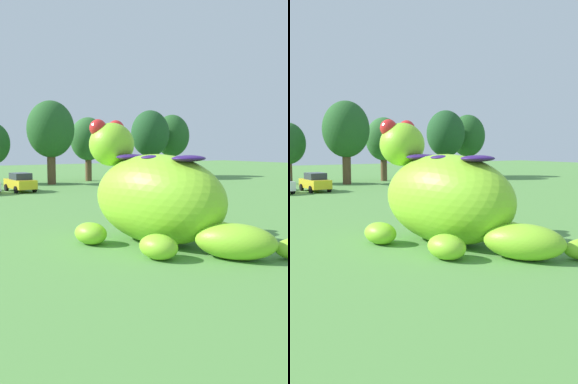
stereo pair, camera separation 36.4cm
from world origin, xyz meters
The scene contains 9 objects.
ground_plane centered at (0.00, 0.00, 0.00)m, with size 160.00×160.00×0.00m, color #568E42.
giant_inflatable_creature centered at (-0.58, -0.14, 1.96)m, with size 6.92×9.92×5.37m.
car_yellow centered at (1.26, 24.23, 0.86)m, with size 2.08×4.17×1.72m.
tree_centre_right centered at (6.55, 29.97, 5.90)m, with size 5.08×5.08×9.02m.
tree_mid_right centered at (12.06, 32.10, 4.94)m, with size 4.26×4.26×7.56m.
tree_right centered at (20.34, 31.14, 5.67)m, with size 4.89×4.89×8.67m.
tree_far_right centered at (25.12, 32.87, 5.50)m, with size 4.73×4.73×8.40m.
spectator_near_inflatable centered at (6.02, 11.08, 0.85)m, with size 0.38×0.26×1.71m.
spectator_mid_field centered at (11.86, 19.97, 0.85)m, with size 0.38×0.26×1.71m.
Camera 2 is at (-10.88, -15.36, 4.13)m, focal length 40.85 mm.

